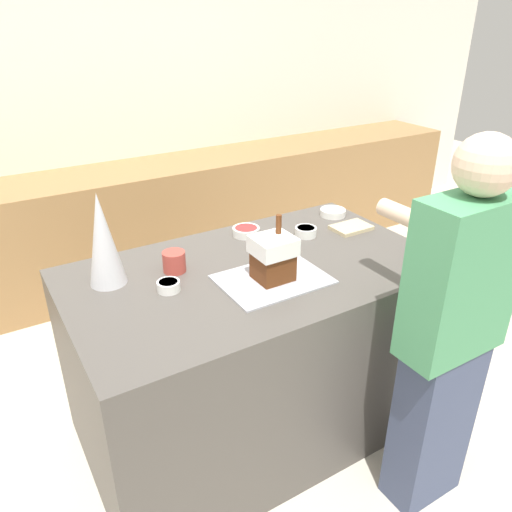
# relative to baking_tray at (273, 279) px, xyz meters

# --- Properties ---
(ground_plane) EXTENTS (12.00, 12.00, 0.00)m
(ground_plane) POSITION_rel_baking_tray_xyz_m (-0.01, 0.13, -0.91)
(ground_plane) COLOR beige
(wall_back) EXTENTS (8.00, 0.05, 2.60)m
(wall_back) POSITION_rel_baking_tray_xyz_m (-0.01, 2.28, 0.39)
(wall_back) COLOR white
(wall_back) RESTS_ON ground_plane
(back_cabinet_block) EXTENTS (6.00, 0.60, 0.88)m
(back_cabinet_block) POSITION_rel_baking_tray_xyz_m (-0.01, 1.95, -0.47)
(back_cabinet_block) COLOR #9E7547
(back_cabinet_block) RESTS_ON ground_plane
(kitchen_island) EXTENTS (1.64, 0.96, 0.90)m
(kitchen_island) POSITION_rel_baking_tray_xyz_m (-0.01, 0.13, -0.46)
(kitchen_island) COLOR #514C47
(kitchen_island) RESTS_ON ground_plane
(baking_tray) EXTENTS (0.45, 0.33, 0.01)m
(baking_tray) POSITION_rel_baking_tray_xyz_m (0.00, 0.00, 0.00)
(baking_tray) COLOR #B2B2BC
(baking_tray) RESTS_ON kitchen_island
(gingerbread_house) EXTENTS (0.17, 0.15, 0.27)m
(gingerbread_house) POSITION_rel_baking_tray_xyz_m (0.00, 0.00, 0.11)
(gingerbread_house) COLOR #5B2D14
(gingerbread_house) RESTS_ON baking_tray
(decorative_tree) EXTENTS (0.15, 0.15, 0.40)m
(decorative_tree) POSITION_rel_baking_tray_xyz_m (-0.60, 0.34, 0.19)
(decorative_tree) COLOR silver
(decorative_tree) RESTS_ON kitchen_island
(candy_bowl_front_corner) EXTENTS (0.14, 0.14, 0.04)m
(candy_bowl_front_corner) POSITION_rel_baking_tray_xyz_m (0.68, 0.44, 0.02)
(candy_bowl_front_corner) COLOR white
(candy_bowl_front_corner) RESTS_ON kitchen_island
(candy_bowl_beside_tree) EXTENTS (0.11, 0.11, 0.05)m
(candy_bowl_beside_tree) POSITION_rel_baking_tray_xyz_m (0.39, 0.30, 0.02)
(candy_bowl_beside_tree) COLOR white
(candy_bowl_beside_tree) RESTS_ON kitchen_island
(candy_bowl_far_right) EXTENTS (0.14, 0.14, 0.04)m
(candy_bowl_far_right) POSITION_rel_baking_tray_xyz_m (0.14, 0.46, 0.02)
(candy_bowl_far_right) COLOR white
(candy_bowl_far_right) RESTS_ON kitchen_island
(candy_bowl_center_rear) EXTENTS (0.09, 0.09, 0.04)m
(candy_bowl_center_rear) POSITION_rel_baking_tray_xyz_m (-0.41, 0.15, 0.02)
(candy_bowl_center_rear) COLOR white
(candy_bowl_center_rear) RESTS_ON kitchen_island
(cookbook) EXTENTS (0.20, 0.14, 0.02)m
(cookbook) POSITION_rel_baking_tray_xyz_m (0.64, 0.24, 0.01)
(cookbook) COLOR #CCB78C
(cookbook) RESTS_ON kitchen_island
(mug) EXTENTS (0.10, 0.10, 0.09)m
(mug) POSITION_rel_baking_tray_xyz_m (-0.32, 0.29, 0.04)
(mug) COLOR #B24238
(mug) RESTS_ON kitchen_island
(person) EXTENTS (0.42, 0.52, 1.59)m
(person) POSITION_rel_baking_tray_xyz_m (0.41, -0.59, -0.08)
(person) COLOR #424C6B
(person) RESTS_ON ground_plane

